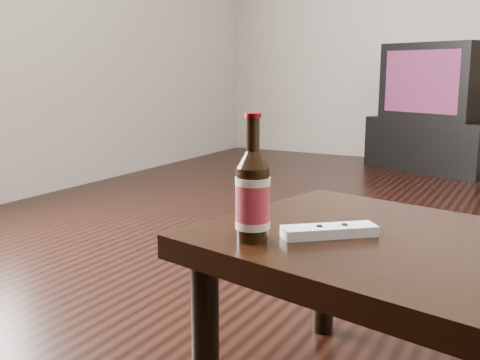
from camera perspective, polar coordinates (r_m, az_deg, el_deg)
The scene contains 6 objects.
floor at distance 2.01m, azimuth 21.20°, elevation -11.84°, with size 5.00×6.00×0.01m, color black.
tv_stand at distance 4.58m, azimuth 19.23°, elevation 3.45°, with size 0.98×0.49×0.39m, color black.
tv at distance 4.54m, azimuth 19.60°, elevation 9.43°, with size 0.88×0.73×0.56m.
coffee_table at distance 1.20m, azimuth 21.30°, elevation -9.29°, with size 1.19×0.85×0.40m.
beer_bottle at distance 1.16m, azimuth 1.30°, elevation -1.69°, with size 0.08×0.08×0.27m.
remote at distance 1.22m, azimuth 9.06°, elevation -5.14°, with size 0.19×0.18×0.03m.
Camera 1 is at (0.21, -1.85, 0.75)m, focal length 42.00 mm.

